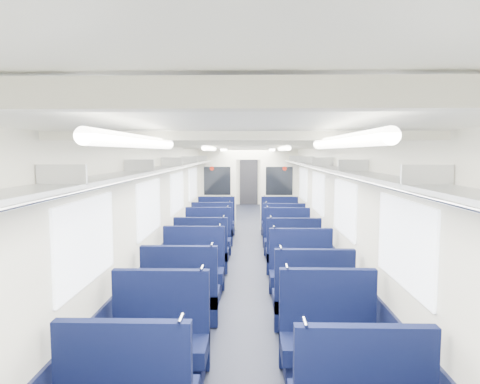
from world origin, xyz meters
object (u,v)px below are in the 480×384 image
seat_6 (159,345)px  seat_14 (208,242)px  end_door (249,181)px  seat_7 (329,344)px  seat_9 (312,303)px  seat_17 (283,233)px  seat_16 (213,232)px  seat_12 (202,255)px  seat_11 (301,277)px  seat_13 (293,256)px  seat_18 (216,224)px  seat_19 (280,224)px  bulkhead (248,187)px  seat_15 (287,242)px  seat_8 (181,298)px  seat_10 (193,273)px

seat_6 → seat_14: 4.76m
end_door → seat_7: (0.83, -13.76, -0.67)m
end_door → seat_9: 12.68m
end_door → seat_17: 8.15m
seat_16 → seat_12: bearing=-90.0°
seat_11 → seat_14: size_ratio=1.00×
seat_7 → seat_14: size_ratio=1.00×
seat_13 → seat_17: size_ratio=1.00×
seat_17 → seat_18: (-1.66, 1.17, 0.00)m
seat_6 → seat_18: bearing=90.0°
seat_14 → seat_16: (0.00, 1.16, 0.00)m
end_door → seat_9: bearing=-86.2°
seat_11 → seat_18: (-1.66, 4.61, 0.00)m
end_door → seat_19: (0.83, -6.88, -0.67)m
seat_18 → seat_11: bearing=-70.2°
bulkhead → seat_11: 5.81m
seat_15 → seat_18: 2.74m
seat_6 → seat_7: same height
seat_7 → seat_11: bearing=90.0°
end_door → seat_18: size_ratio=1.86×
seat_6 → seat_13: size_ratio=1.00×
seat_7 → seat_19: bearing=90.0°
seat_6 → seat_15: (1.66, 4.74, 0.00)m
seat_12 → seat_19: size_ratio=1.00×
bulkhead → seat_15: (0.83, -3.26, -0.90)m
seat_11 → seat_19: 4.63m
seat_13 → seat_16: same height
seat_8 → seat_12: size_ratio=1.00×
seat_6 → seat_10: (0.00, 2.46, 0.00)m
seat_18 → seat_8: bearing=-90.0°
seat_6 → seat_7: bearing=2.4°
seat_13 → seat_18: 3.72m
end_door → seat_13: end_door is taller
seat_12 → bulkhead: bearing=79.3°
seat_8 → seat_16: 4.59m
seat_19 → seat_13: bearing=-90.0°
seat_6 → seat_18: 6.92m
bulkhead → seat_19: bulkhead is taller
seat_12 → seat_19: bearing=63.5°
bulkhead → seat_6: bearing=-95.9°
seat_8 → seat_15: size_ratio=1.00×
seat_14 → seat_10: bearing=-90.0°
seat_10 → seat_15: size_ratio=1.00×
bulkhead → seat_14: 3.47m
seat_7 → seat_14: 4.97m
seat_9 → seat_12: bearing=124.3°
seat_6 → seat_11: bearing=54.3°
seat_19 → seat_6: bearing=-103.4°
seat_6 → seat_16: size_ratio=1.00×
seat_15 → seat_19: bearing=90.0°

